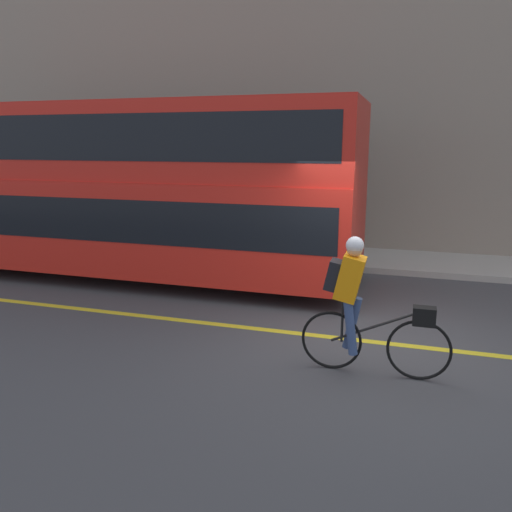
% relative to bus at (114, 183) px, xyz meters
% --- Properties ---
extents(ground_plane, '(80.00, 80.00, 0.00)m').
position_rel_bus_xyz_m(ground_plane, '(5.40, -2.31, -1.96)').
color(ground_plane, '#424244').
extents(road_center_line, '(50.00, 0.14, 0.01)m').
position_rel_bus_xyz_m(road_center_line, '(5.40, -2.24, -1.95)').
color(road_center_line, yellow).
rests_on(road_center_line, ground_plane).
extents(sidewalk_curb, '(60.00, 2.12, 0.14)m').
position_rel_bus_xyz_m(sidewalk_curb, '(5.40, 2.68, -1.89)').
color(sidewalk_curb, '#A8A399').
rests_on(sidewalk_curb, ground_plane).
extents(building_facade, '(60.00, 0.30, 8.24)m').
position_rel_bus_xyz_m(building_facade, '(5.40, 3.89, 2.16)').
color(building_facade, gray).
rests_on(building_facade, ground_plane).
extents(bus, '(10.11, 2.62, 3.52)m').
position_rel_bus_xyz_m(bus, '(0.00, 0.00, 0.00)').
color(bus, black).
rests_on(bus, ground_plane).
extents(cyclist_on_bike, '(1.80, 0.32, 1.71)m').
position_rel_bus_xyz_m(cyclist_on_bike, '(5.41, -3.26, -1.05)').
color(cyclist_on_bike, black).
rests_on(cyclist_on_bike, ground_plane).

